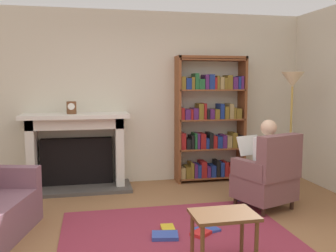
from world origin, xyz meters
TOP-DOWN VIEW (x-y plane):
  - ground at (0.00, 0.00)m, footprint 14.00×14.00m
  - back_wall at (0.00, 2.55)m, footprint 5.60×0.10m
  - area_rug at (0.00, 0.30)m, footprint 2.40×1.80m
  - fireplace at (-1.07, 2.30)m, footprint 1.58×0.64m
  - mantel_clock at (-1.12, 2.20)m, footprint 0.14×0.14m
  - bookshelf at (1.03, 2.33)m, footprint 1.12×0.32m
  - armchair_reading at (1.31, 0.84)m, footprint 0.82×0.81m
  - seated_reader at (1.27, 0.95)m, footprint 0.49×0.59m
  - side_table at (0.25, -0.43)m, footprint 0.56×0.39m
  - scattered_books at (0.06, 0.28)m, footprint 0.77×0.43m
  - floor_lamp at (2.00, 1.54)m, footprint 0.32×0.32m

SIDE VIEW (x-z plane):
  - ground at x=0.00m, z-range 0.00..0.00m
  - area_rug at x=0.00m, z-range 0.00..0.01m
  - scattered_books at x=0.06m, z-range 0.01..0.05m
  - side_table at x=0.25m, z-range 0.16..0.64m
  - armchair_reading at x=1.31m, z-range -0.06..0.91m
  - fireplace at x=-1.07m, z-range 0.03..1.17m
  - seated_reader at x=1.27m, z-range 0.05..1.19m
  - bookshelf at x=1.03m, z-range -0.03..1.98m
  - mantel_clock at x=-1.12m, z-range 1.14..1.32m
  - back_wall at x=0.00m, z-range 0.00..2.70m
  - floor_lamp at x=2.00m, z-range 0.61..2.35m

